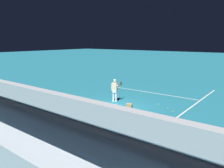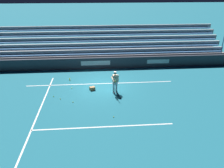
{
  "view_description": "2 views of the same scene",
  "coord_description": "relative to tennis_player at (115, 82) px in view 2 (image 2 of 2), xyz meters",
  "views": [
    {
      "loc": [
        8.66,
        -11.8,
        4.61
      ],
      "look_at": [
        -1.46,
        1.39,
        1.29
      ],
      "focal_mm": 35.0,
      "sensor_mm": 36.0,
      "label": 1
    },
    {
      "loc": [
        0.32,
        15.94,
        7.61
      ],
      "look_at": [
        -0.83,
        1.27,
        0.76
      ],
      "focal_mm": 35.0,
      "sensor_mm": 36.0,
      "label": 2
    }
  ],
  "objects": [
    {
      "name": "tennis_ball_near_player",
      "position": [
        4.0,
        0.73,
        -0.86
      ],
      "size": [
        0.07,
        0.07,
        0.07
      ],
      "primitive_type": "sphere",
      "color": "#CCE533",
      "rests_on": "ground"
    },
    {
      "name": "tennis_ball_midcourt",
      "position": [
        3.07,
        1.25,
        -0.86
      ],
      "size": [
        0.07,
        0.07,
        0.07
      ],
      "primitive_type": "sphere",
      "color": "#CCE533",
      "rests_on": "ground"
    },
    {
      "name": "court_sideline_white",
      "position": [
        5.17,
        2.77,
        -0.89
      ],
      "size": [
        0.1,
        12.0,
        0.01
      ],
      "primitive_type": "cube",
      "color": "white",
      "rests_on": "ground"
    },
    {
      "name": "tennis_ball_stray_back",
      "position": [
        4.56,
        0.29,
        -0.86
      ],
      "size": [
        0.07,
        0.07,
        0.07
      ],
      "primitive_type": "sphere",
      "color": "#CCE533",
      "rests_on": "ground"
    },
    {
      "name": "bleacher_stand",
      "position": [
        1.06,
        -7.91,
        -0.1
      ],
      "size": [
        25.78,
        4.0,
        3.85
      ],
      "color": "#9EA3A8",
      "rests_on": "ground"
    },
    {
      "name": "court_baseline_white",
      "position": [
        1.06,
        -1.73,
        -0.89
      ],
      "size": [
        12.0,
        0.1,
        0.01
      ],
      "primitive_type": "cube",
      "color": "white",
      "rests_on": "ground"
    },
    {
      "name": "tennis_player",
      "position": [
        0.0,
        0.0,
        0.0
      ],
      "size": [
        0.59,
        1.06,
        1.71
      ],
      "color": "silver",
      "rests_on": "ground"
    },
    {
      "name": "ground_plane",
      "position": [
        1.06,
        -1.23,
        -0.89
      ],
      "size": [
        160.0,
        160.0,
        0.0
      ],
      "primitive_type": "plane",
      "color": "#1E6B7F"
    },
    {
      "name": "tennis_ball_by_box",
      "position": [
        3.35,
        -1.01,
        -0.86
      ],
      "size": [
        0.07,
        0.07,
        0.07
      ],
      "primitive_type": "sphere",
      "color": "#CCE533",
      "rests_on": "ground"
    },
    {
      "name": "back_wall_sponsor_board",
      "position": [
        1.05,
        -5.28,
        -0.34
      ],
      "size": [
        27.13,
        0.25,
        1.1
      ],
      "color": "#2D333D",
      "rests_on": "ground"
    },
    {
      "name": "court_service_line_white",
      "position": [
        1.06,
        4.27,
        -0.89
      ],
      "size": [
        8.22,
        0.1,
        0.01
      ],
      "primitive_type": "cube",
      "color": "white",
      "rests_on": "ground"
    },
    {
      "name": "ball_box_cardboard",
      "position": [
        1.72,
        -0.63,
        -0.76
      ],
      "size": [
        0.48,
        0.42,
        0.26
      ],
      "primitive_type": "cube",
      "rotation": [
        0.0,
        0.0,
        0.37
      ],
      "color": "#A87F51",
      "rests_on": "ground"
    },
    {
      "name": "water_bottle",
      "position": [
        3.64,
        -2.55,
        -0.78
      ],
      "size": [
        0.07,
        0.07,
        0.22
      ],
      "primitive_type": "cylinder",
      "color": "yellow",
      "rests_on": "ground"
    },
    {
      "name": "tennis_ball_far_left",
      "position": [
        0.38,
        3.33,
        -0.86
      ],
      "size": [
        0.07,
        0.07,
        0.07
      ],
      "primitive_type": "sphere",
      "color": "#CCE533",
      "rests_on": "ground"
    }
  ]
}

